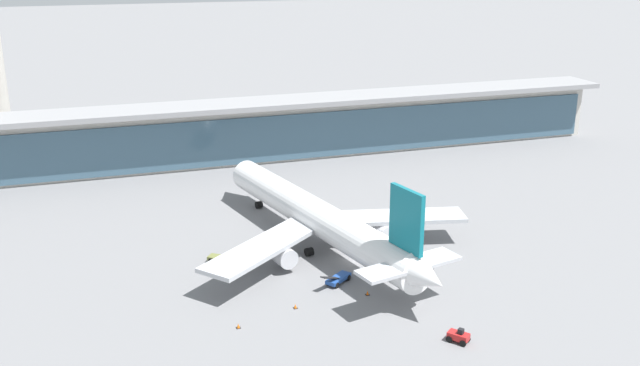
{
  "coord_description": "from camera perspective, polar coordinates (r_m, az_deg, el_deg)",
  "views": [
    {
      "loc": [
        -40.1,
        -103.5,
        50.28
      ],
      "look_at": [
        0.0,
        18.11,
        8.19
      ],
      "focal_mm": 40.44,
      "sensor_mm": 36.0,
      "label": 1
    }
  ],
  "objects": [
    {
      "name": "airliner_on_stand",
      "position": [
        124.55,
        0.02,
        -2.82
      ],
      "size": [
        50.16,
        66.26,
        17.82
      ],
      "color": "white",
      "rests_on": "ground"
    },
    {
      "name": "safety_cone_bravo",
      "position": [
        106.75,
        -1.97,
        -9.72
      ],
      "size": [
        0.62,
        0.62,
        0.7
      ],
      "color": "orange",
      "rests_on": "ground"
    },
    {
      "name": "service_truck_mid_apron_red",
      "position": [
        99.88,
        10.91,
        -11.82
      ],
      "size": [
        3.11,
        3.3,
        2.05
      ],
      "color": "#B21E1E",
      "rests_on": "ground"
    },
    {
      "name": "terminal_building",
      "position": [
        177.0,
        -4.63,
        4.27
      ],
      "size": [
        183.6,
        12.8,
        15.2
      ],
      "color": "beige",
      "rests_on": "ground"
    },
    {
      "name": "ground_plane",
      "position": [
        121.86,
        2.68,
        -6.2
      ],
      "size": [
        1200.0,
        1200.0,
        0.0
      ],
      "primitive_type": "plane",
      "color": "slate"
    },
    {
      "name": "service_truck_under_wing_olive",
      "position": [
        121.86,
        -7.65,
        -5.93
      ],
      "size": [
        6.26,
        5.15,
        2.7
      ],
      "color": "olive",
      "rests_on": "ground"
    },
    {
      "name": "safety_cone_charlie",
      "position": [
        102.28,
        -6.48,
        -11.18
      ],
      "size": [
        0.62,
        0.62,
        0.7
      ],
      "color": "orange",
      "rests_on": "ground"
    },
    {
      "name": "safety_cone_alpha",
      "position": [
        110.7,
        3.78,
        -8.68
      ],
      "size": [
        0.62,
        0.62,
        0.7
      ],
      "color": "orange",
      "rests_on": "ground"
    },
    {
      "name": "service_truck_near_nose_blue",
      "position": [
        113.84,
        1.4,
        -7.57
      ],
      "size": [
        6.27,
        5.14,
        2.7
      ],
      "color": "#234C9E",
      "rests_on": "ground"
    }
  ]
}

